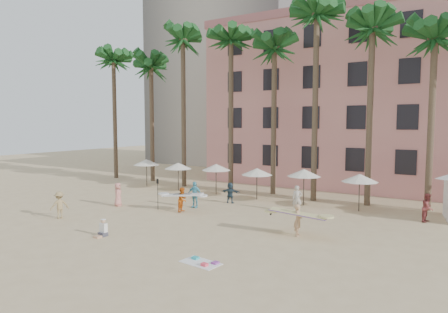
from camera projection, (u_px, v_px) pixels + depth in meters
ground at (162, 240)px, 21.06m from camera, size 120.00×120.00×0.00m
pink_hotel at (397, 103)px, 38.40m from camera, size 35.00×14.00×16.00m
palm_row at (289, 38)px, 32.23m from camera, size 44.40×5.40×16.30m
umbrella_row at (236, 169)px, 32.95m from camera, size 22.50×2.70×2.73m
beach_towel at (202, 262)px, 17.67m from camera, size 1.89×1.18×0.14m
carrier_yellow at (298, 218)px, 21.80m from camera, size 3.18×1.15×1.77m
carrier_white at (183, 199)px, 27.62m from camera, size 2.93×1.60×1.71m
beachgoers at (211, 199)px, 27.75m from camera, size 21.13×12.91×1.91m
paddle at (158, 190)px, 28.17m from camera, size 0.18×0.04×2.23m
seated_man at (102, 230)px, 21.76m from camera, size 0.41×0.72×0.93m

